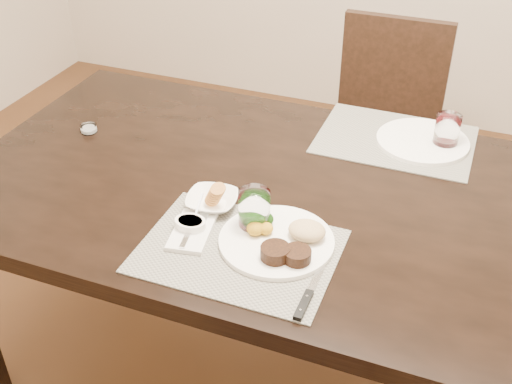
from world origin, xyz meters
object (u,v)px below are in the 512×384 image
at_px(dinner_plate, 281,240).
at_px(steak_knife, 307,298).
at_px(wine_glass_near, 254,212).
at_px(far_plate, 423,141).
at_px(cracker_bowl, 212,201).
at_px(chair_far, 383,123).

bearing_deg(dinner_plate, steak_knife, -44.13).
distance_m(dinner_plate, steak_knife, 0.19).
height_order(steak_knife, wine_glass_near, wine_glass_near).
bearing_deg(far_plate, cracker_bowl, -130.69).
relative_size(dinner_plate, cracker_bowl, 1.86).
relative_size(steak_knife, far_plate, 0.77).
relative_size(chair_far, cracker_bowl, 6.06).
relative_size(dinner_plate, far_plate, 1.01).
distance_m(wine_glass_near, far_plate, 0.66).
relative_size(dinner_plate, steak_knife, 1.31).
distance_m(steak_knife, far_plate, 0.77).
height_order(steak_knife, cracker_bowl, cracker_bowl).
bearing_deg(far_plate, wine_glass_near, -119.09).
bearing_deg(chair_far, dinner_plate, -91.31).
xyz_separation_m(chair_far, wine_glass_near, (-0.11, -1.12, 0.30)).
relative_size(dinner_plate, wine_glass_near, 2.58).
height_order(dinner_plate, cracker_bowl, cracker_bowl).
height_order(cracker_bowl, far_plate, cracker_bowl).
bearing_deg(dinner_plate, far_plate, 78.52).
relative_size(cracker_bowl, wine_glass_near, 1.39).
bearing_deg(dinner_plate, chair_far, 98.20).
distance_m(steak_knife, cracker_bowl, 0.41).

